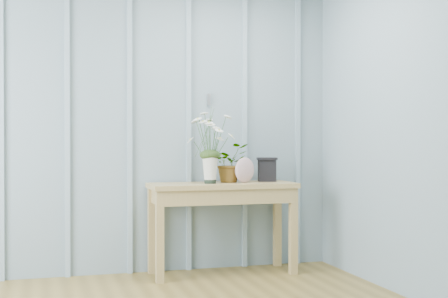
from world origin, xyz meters
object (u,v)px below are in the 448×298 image
object	(u,v)px
sideboard	(222,197)
daisy_vase	(210,137)
felt_disc_vessel	(245,170)
carved_box	(267,169)

from	to	relation	value
sideboard	daisy_vase	world-z (taller)	daisy_vase
sideboard	felt_disc_vessel	bearing A→B (deg)	-5.05
felt_disc_vessel	carved_box	distance (m)	0.24
felt_disc_vessel	carved_box	size ratio (longest dim) A/B	1.03
daisy_vase	felt_disc_vessel	xyz separation A→B (m)	(0.30, 0.02, -0.27)
daisy_vase	carved_box	size ratio (longest dim) A/B	2.94
daisy_vase	carved_box	distance (m)	0.60
sideboard	daisy_vase	distance (m)	0.51
daisy_vase	felt_disc_vessel	size ratio (longest dim) A/B	2.87
sideboard	carved_box	world-z (taller)	carved_box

